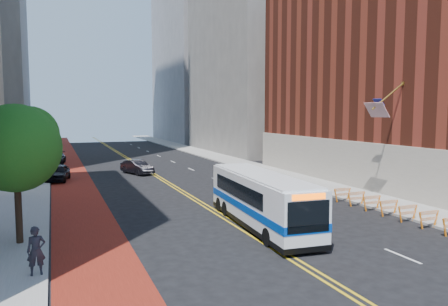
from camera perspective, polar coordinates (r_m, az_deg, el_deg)
name	(u,v)px	position (r m, az deg, el deg)	size (l,w,h in m)	color
ground	(286,255)	(20.43, 8.16, -13.09)	(160.00, 160.00, 0.00)	black
sidewalk_left	(29,177)	(47.29, -24.17, -2.84)	(4.00, 140.00, 0.15)	gray
sidewalk_right	(249,166)	(51.96, 3.30, -1.67)	(4.00, 140.00, 0.15)	gray
bus_lane_paint	(70,175)	(47.27, -19.44, -2.77)	(3.60, 140.00, 0.01)	#60170D
center_line_inner	(147,171)	(48.19, -9.98, -2.39)	(0.14, 140.00, 0.01)	gold
center_line_outer	(151,171)	(48.26, -9.56, -2.37)	(0.14, 140.00, 0.01)	gold
lane_dashes	(173,162)	(57.04, -6.69, -1.14)	(0.14, 98.20, 0.01)	silver
brick_building	(441,60)	(42.99, 26.49, 10.85)	(18.73, 36.00, 22.00)	maroon
midrise_right_near	(265,28)	(73.82, 5.35, 15.94)	(18.00, 26.00, 40.00)	slate
midrise_right_far	(209,18)	(102.78, -2.01, 17.20)	(20.00, 28.00, 55.00)	gray
construction_barriers	(398,208)	(28.52, 21.76, -6.69)	(1.42, 10.91, 1.00)	orange
street_tree	(17,145)	(22.95, -25.42, 1.01)	(4.20, 4.20, 6.70)	black
transit_bus	(260,199)	(24.83, 4.75, -5.98)	(3.10, 11.06, 3.00)	white
car_a	(58,173)	(43.84, -20.87, -2.41)	(1.83, 4.55, 1.55)	black
car_b	(137,167)	(46.37, -11.29, -1.81)	(1.55, 4.44, 1.46)	black
car_c	(56,158)	(58.17, -21.05, -0.64)	(2.00, 4.91, 1.43)	black
pedestrian	(36,251)	(18.77, -23.33, -11.64)	(0.69, 0.45, 1.90)	black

